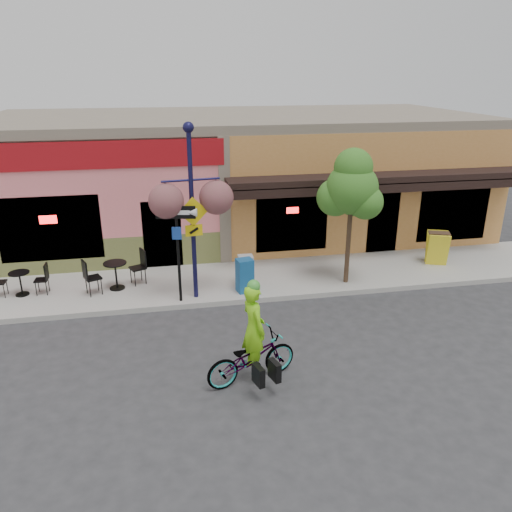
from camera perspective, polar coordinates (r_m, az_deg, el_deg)
The scene contains 14 objects.
ground at distance 13.57m, azimuth 2.72°, elevation -6.12°, with size 90.00×90.00×0.00m, color #2D2D30.
sidewalk at distance 15.30m, azimuth 0.99°, elevation -2.56°, with size 24.00×3.00×0.15m, color #9E9B93.
curb at distance 14.02m, azimuth 2.21°, elevation -4.85°, with size 24.00×0.12×0.15m, color #A8A59E.
building at distance 19.86m, azimuth -2.25°, elevation 9.43°, with size 18.20×8.20×4.50m, color #ED757A, non-canonical shape.
bicycle at distance 10.47m, azimuth -0.53°, elevation -11.57°, with size 0.69×1.99×1.04m, color #912E0D.
cyclist_rider at distance 10.25m, azimuth -0.26°, elevation -9.51°, with size 0.69×0.46×1.91m, color #81DC17.
lamp_post at distance 13.21m, azimuth -7.29°, elevation 4.75°, with size 1.52×0.61×4.75m, color #14133B, non-canonical shape.
one_way_sign at distance 13.35m, azimuth -8.87°, elevation 0.16°, with size 1.03×0.22×2.68m, color black, non-canonical shape.
cafe_set_left at distance 15.33m, azimuth -25.35°, elevation -2.52°, with size 1.48×0.74×0.89m, color black, non-canonical shape.
cafe_set_right at distance 14.78m, azimuth -15.74°, elevation -1.74°, with size 1.74×0.87×1.04m, color black, non-canonical shape.
newspaper_box_blue at distance 14.07m, azimuth -1.29°, elevation -2.24°, with size 0.44×0.39×0.97m, color #17538C, non-canonical shape.
newspaper_box_grey at distance 14.48m, azimuth -1.19°, elevation -1.68°, with size 0.42×0.38×0.91m, color #A5A5A5, non-canonical shape.
street_tree at distance 14.45m, azimuth 10.70°, elevation 4.39°, with size 1.56×1.56×4.00m, color #3D7A26, non-canonical shape.
sandwich_board at distance 16.89m, azimuth 20.10°, elevation 0.63°, with size 0.65×0.47×1.08m, color yellow, non-canonical shape.
Camera 1 is at (-2.91, -11.77, 6.10)m, focal length 35.00 mm.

